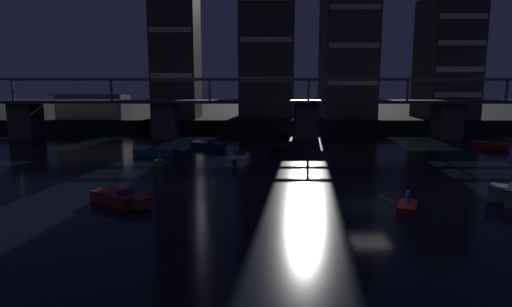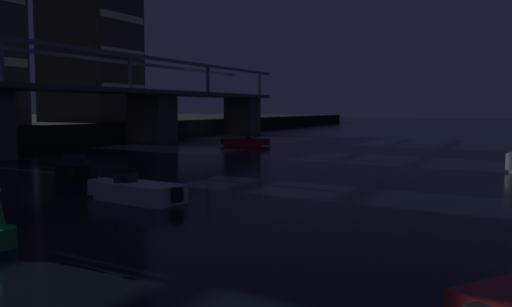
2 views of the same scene
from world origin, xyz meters
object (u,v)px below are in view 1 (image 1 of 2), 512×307
at_px(channel_buoy, 159,161).
at_px(speedboat_near_right, 286,147).
at_px(tower_west_low, 175,11).
at_px(speedboat_mid_right, 489,145).
at_px(dinghy_with_paddler, 407,207).
at_px(tower_west_tall, 266,23).
at_px(speedboat_near_center, 156,152).
at_px(tower_east_tall, 447,58).
at_px(speedboat_mid_left, 208,145).
at_px(speedboat_far_left, 120,198).
at_px(waterfront_pavilion, 94,107).
at_px(river_bridge, 306,112).
at_px(tower_central, 349,29).
at_px(speedboat_mid_center, 239,159).

bearing_deg(channel_buoy, speedboat_near_right, 37.53).
xyz_separation_m(tower_west_low, channel_buoy, (5.43, -38.66, -21.66)).
height_order(speedboat_mid_right, dinghy_with_paddler, dinghy_with_paddler).
xyz_separation_m(tower_west_tall, speedboat_near_center, (-13.38, -37.06, -20.19)).
relative_size(tower_west_tall, tower_east_tall, 1.61).
bearing_deg(speedboat_mid_left, speedboat_far_left, -95.86).
height_order(tower_west_tall, waterfront_pavilion, tower_west_tall).
height_order(speedboat_near_right, speedboat_mid_right, same).
bearing_deg(river_bridge, tower_central, 58.22).
xyz_separation_m(river_bridge, tower_central, (9.57, 15.45, 14.76)).
xyz_separation_m(speedboat_far_left, dinghy_with_paddler, (19.00, -1.50, -0.14)).
distance_m(river_bridge, speedboat_far_left, 42.18).
bearing_deg(river_bridge, waterfront_pavilion, 162.71).
height_order(tower_central, speedboat_far_left, tower_central).
relative_size(tower_east_tall, channel_buoy, 13.09).
bearing_deg(tower_west_tall, river_bridge, -72.25).
bearing_deg(speedboat_near_right, channel_buoy, -142.47).
xyz_separation_m(speedboat_mid_left, dinghy_with_paddler, (16.26, -28.16, -0.14)).
xyz_separation_m(river_bridge, speedboat_far_left, (-16.97, -38.44, -3.70)).
relative_size(tower_west_low, speedboat_far_left, 8.51).
distance_m(tower_west_tall, speedboat_mid_center, 46.57).
xyz_separation_m(tower_west_tall, waterfront_pavilion, (-32.18, -7.15, -16.17)).
distance_m(river_bridge, tower_central, 23.41).
height_order(tower_east_tall, waterfront_pavilion, tower_east_tall).
xyz_separation_m(tower_central, speedboat_mid_right, (13.29, -26.94, -18.45)).
distance_m(speedboat_mid_center, dinghy_with_paddler, 20.75).
relative_size(speedboat_near_right, speedboat_mid_right, 0.90).
bearing_deg(channel_buoy, speedboat_near_center, 106.49).
relative_size(tower_west_tall, speedboat_mid_center, 7.09).
relative_size(river_bridge, tower_east_tall, 4.13).
bearing_deg(dinghy_with_paddler, speedboat_mid_center, 124.03).
height_order(speedboat_mid_left, speedboat_mid_right, same).
xyz_separation_m(tower_west_tall, speedboat_mid_right, (28.96, -30.56, -20.19)).
distance_m(speedboat_mid_right, dinghy_with_paddler, 35.25).
bearing_deg(speedboat_near_center, tower_west_tall, 70.15).
relative_size(speedboat_mid_center, dinghy_with_paddler, 1.85).
distance_m(tower_west_low, tower_west_tall, 17.66).
relative_size(tower_east_tall, dinghy_with_paddler, 8.16).
xyz_separation_m(speedboat_far_left, channel_buoy, (-0.67, 14.21, 0.06)).
bearing_deg(speedboat_mid_right, speedboat_near_right, -175.21).
bearing_deg(waterfront_pavilion, dinghy_with_paddler, -52.14).
bearing_deg(speedboat_near_center, speedboat_far_left, -82.97).
xyz_separation_m(tower_west_tall, speedboat_mid_center, (-3.48, -41.81, -20.19)).
bearing_deg(tower_central, speedboat_mid_right, -63.75).
xyz_separation_m(river_bridge, speedboat_mid_center, (-9.58, -22.75, -3.70)).
bearing_deg(waterfront_pavilion, tower_west_low, 9.38).
bearing_deg(dinghy_with_paddler, speedboat_near_right, 102.94).
bearing_deg(river_bridge, tower_east_tall, 26.86).
bearing_deg(speedboat_far_left, tower_east_tall, 49.50).
xyz_separation_m(waterfront_pavilion, speedboat_near_center, (18.79, -29.91, -4.02)).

